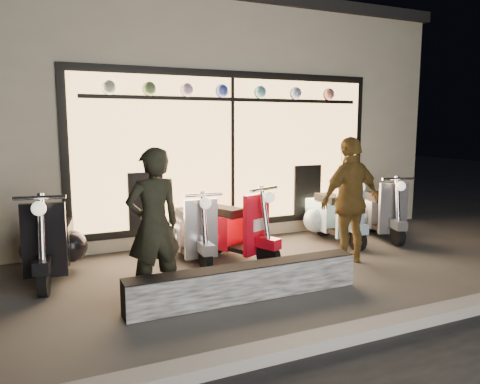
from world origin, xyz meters
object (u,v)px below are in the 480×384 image
(scooter_silver, at_px, (190,231))
(woman, at_px, (351,201))
(scooter_red, at_px, (227,229))
(graffiti_barrier, at_px, (246,282))
(man, at_px, (154,225))

(scooter_silver, xyz_separation_m, woman, (2.02, -1.17, 0.50))
(scooter_red, height_order, woman, woman)
(scooter_silver, height_order, scooter_red, scooter_red)
(graffiti_barrier, xyz_separation_m, scooter_red, (0.47, 1.65, 0.24))
(woman, bearing_deg, man, -2.80)
(scooter_silver, distance_m, man, 1.73)
(graffiti_barrier, height_order, scooter_red, scooter_red)
(graffiti_barrier, height_order, man, man)
(scooter_red, height_order, man, man)
(scooter_silver, bearing_deg, man, -119.86)
(scooter_red, distance_m, man, 1.93)
(graffiti_barrier, xyz_separation_m, scooter_silver, (-0.05, 1.82, 0.22))
(scooter_red, xyz_separation_m, man, (-1.43, -1.23, 0.44))
(woman, bearing_deg, scooter_silver, -37.48)
(woman, bearing_deg, scooter_red, -40.98)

